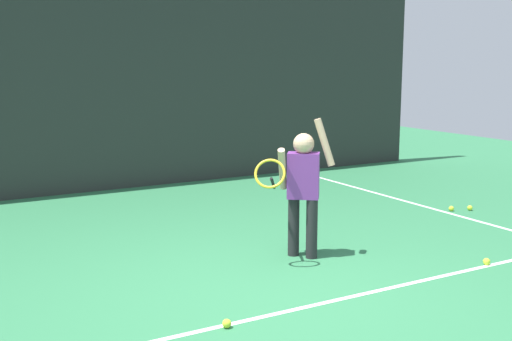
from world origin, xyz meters
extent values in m
plane|color=#2D7247|center=(0.00, 0.00, 0.00)|extent=(20.00, 20.00, 0.00)
cube|color=white|center=(0.00, -0.33, 0.00)|extent=(9.00, 0.05, 0.00)
cube|color=white|center=(3.36, 1.00, 0.00)|extent=(0.05, 9.00, 0.00)
cube|color=#282D2B|center=(0.00, 4.87, 1.95)|extent=(11.36, 0.08, 3.91)
cylinder|color=slate|center=(0.00, 4.93, 2.03)|extent=(0.09, 0.09, 4.06)
cylinder|color=slate|center=(2.77, 4.93, 2.03)|extent=(0.09, 0.09, 4.06)
cylinder|color=slate|center=(5.53, 4.93, 2.03)|extent=(0.09, 0.09, 4.06)
cylinder|color=#232326|center=(0.74, 0.84, 0.29)|extent=(0.11, 0.11, 0.58)
cylinder|color=#232326|center=(0.84, 0.69, 0.29)|extent=(0.11, 0.11, 0.58)
cube|color=#72338C|center=(0.79, 0.76, 0.80)|extent=(0.34, 0.32, 0.44)
sphere|color=tan|center=(0.79, 0.76, 1.10)|extent=(0.20, 0.20, 0.20)
cylinder|color=tan|center=(0.95, 0.66, 1.12)|extent=(0.20, 0.18, 0.46)
cylinder|color=tan|center=(0.60, 0.84, 0.87)|extent=(0.23, 0.27, 0.43)
cylinder|color=black|center=(0.47, 0.79, 0.75)|extent=(0.17, 0.21, 0.15)
torus|color=yellow|center=(0.33, 0.62, 0.88)|extent=(0.32, 0.30, 0.26)
sphere|color=#CCE033|center=(3.47, 1.41, 0.03)|extent=(0.07, 0.07, 0.07)
sphere|color=#CCE033|center=(-0.61, -0.37, 0.03)|extent=(0.07, 0.07, 0.07)
sphere|color=#CCE033|center=(2.14, -0.30, 0.03)|extent=(0.07, 0.07, 0.07)
sphere|color=#CCE033|center=(3.70, 1.32, 0.03)|extent=(0.07, 0.07, 0.07)
camera|label=1|loc=(-2.55, -4.22, 1.89)|focal=44.92mm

